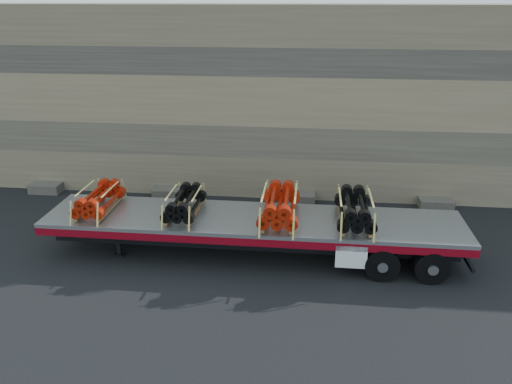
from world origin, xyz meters
TOP-DOWN VIEW (x-y plane):
  - ground at (0.00, 0.00)m, footprint 120.00×120.00m
  - rock_wall at (0.00, 6.50)m, footprint 44.00×3.00m
  - trailer at (0.72, 0.50)m, footprint 12.25×2.39m
  - bundle_front at (-3.93, 0.52)m, footprint 0.97×1.92m
  - bundle_midfront at (-1.30, 0.51)m, footprint 0.94×1.88m
  - bundle_midrear at (1.51, 0.50)m, footprint 1.12×2.22m
  - bundle_rear at (3.65, 0.49)m, footprint 1.06×2.11m

SIDE VIEW (x-z plane):
  - ground at x=0.00m, z-range 0.00..0.00m
  - trailer at x=0.72m, z-range 0.00..1.22m
  - bundle_midfront at x=-1.30m, z-range 1.22..1.89m
  - bundle_front at x=-3.93m, z-range 1.22..1.91m
  - bundle_rear at x=3.65m, z-range 1.22..1.97m
  - bundle_midrear at x=1.51m, z-range 1.22..2.01m
  - rock_wall at x=0.00m, z-range 0.00..7.00m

